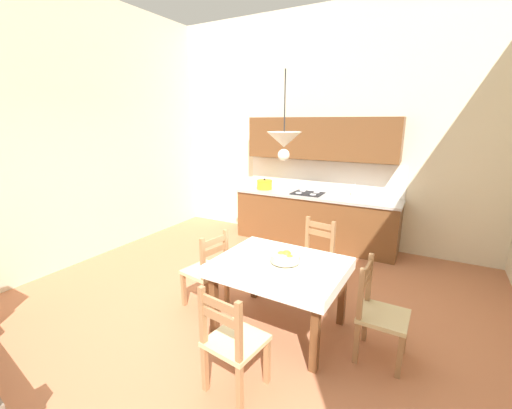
# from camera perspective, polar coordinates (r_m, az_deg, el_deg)

# --- Properties ---
(ground_plane) EXTENTS (6.37, 6.42, 0.10)m
(ground_plane) POSITION_cam_1_polar(r_m,az_deg,el_deg) (3.93, -3.86, -19.47)
(ground_plane) COLOR #B7704C
(wall_back) EXTENTS (6.37, 0.12, 3.98)m
(wall_back) POSITION_cam_1_polar(r_m,az_deg,el_deg) (5.97, 11.68, 12.72)
(wall_back) COLOR beige
(wall_back) RESTS_ON ground_plane
(wall_left) EXTENTS (0.12, 6.42, 3.98)m
(wall_left) POSITION_cam_1_polar(r_m,az_deg,el_deg) (5.46, -31.86, 10.77)
(wall_left) COLOR beige
(wall_left) RESTS_ON ground_plane
(kitchen_cabinetry) EXTENTS (2.84, 0.63, 2.20)m
(kitchen_cabinetry) POSITION_cam_1_polar(r_m,az_deg,el_deg) (5.79, 10.38, 1.39)
(kitchen_cabinetry) COLOR brown
(kitchen_cabinetry) RESTS_ON ground_plane
(dining_table) EXTENTS (1.31, 1.04, 0.75)m
(dining_table) POSITION_cam_1_polar(r_m,az_deg,el_deg) (3.41, 4.21, -11.97)
(dining_table) COLOR brown
(dining_table) RESTS_ON ground_plane
(dining_chair_kitchen_side) EXTENTS (0.48, 0.48, 0.93)m
(dining_chair_kitchen_side) POSITION_cam_1_polar(r_m,az_deg,el_deg) (4.26, 10.09, -9.25)
(dining_chair_kitchen_side) COLOR #D1BC89
(dining_chair_kitchen_side) RESTS_ON ground_plane
(dining_chair_camera_side) EXTENTS (0.47, 0.47, 0.93)m
(dining_chair_camera_side) POSITION_cam_1_polar(r_m,az_deg,el_deg) (2.80, -4.12, -22.93)
(dining_chair_camera_side) COLOR #D1BC89
(dining_chair_camera_side) RESTS_ON ground_plane
(dining_chair_window_side) EXTENTS (0.43, 0.43, 0.93)m
(dining_chair_window_side) POSITION_cam_1_polar(r_m,az_deg,el_deg) (3.30, 20.70, -17.46)
(dining_chair_window_side) COLOR #D1BC89
(dining_chair_window_side) RESTS_ON ground_plane
(dining_chair_tv_side) EXTENTS (0.48, 0.48, 0.93)m
(dining_chair_tv_side) POSITION_cam_1_polar(r_m,az_deg,el_deg) (3.91, -8.57, -11.44)
(dining_chair_tv_side) COLOR #D1BC89
(dining_chair_tv_side) RESTS_ON ground_plane
(fruit_bowl) EXTENTS (0.30, 0.30, 0.12)m
(fruit_bowl) POSITION_cam_1_polar(r_m,az_deg,el_deg) (3.31, 5.17, -9.23)
(fruit_bowl) COLOR beige
(fruit_bowl) RESTS_ON dining_table
(pendant_lamp) EXTENTS (0.32, 0.32, 0.80)m
(pendant_lamp) POSITION_cam_1_polar(r_m,az_deg,el_deg) (3.06, 4.92, 11.07)
(pendant_lamp) COLOR black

